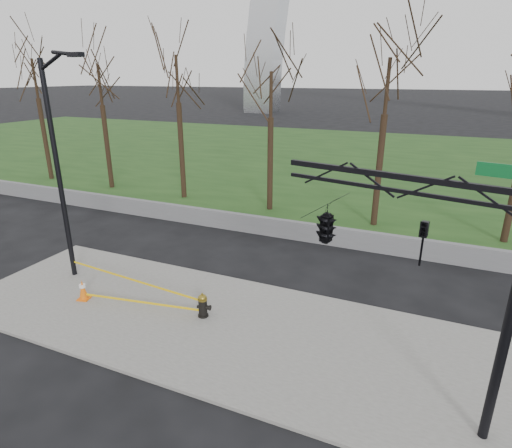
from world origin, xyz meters
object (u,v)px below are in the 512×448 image
at_px(traffic_cone, 83,290).
at_px(traffic_signal_mast, 357,230).
at_px(fire_hydrant, 203,306).
at_px(street_light, 60,158).

distance_m(traffic_cone, traffic_signal_mast, 9.89).
bearing_deg(fire_hydrant, traffic_cone, -177.40).
bearing_deg(traffic_cone, street_light, 141.02).
bearing_deg(street_light, fire_hydrant, 5.32).
xyz_separation_m(fire_hydrant, traffic_cone, (-4.38, -0.71, -0.02)).
height_order(street_light, traffic_signal_mast, street_light).
relative_size(traffic_cone, traffic_signal_mast, 0.12).
distance_m(street_light, traffic_signal_mast, 10.89).
height_order(traffic_cone, street_light, street_light).
bearing_deg(fire_hydrant, traffic_signal_mast, -18.65).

